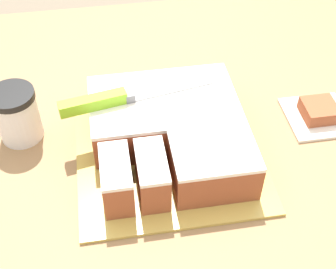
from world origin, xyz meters
TOP-DOWN VIEW (x-y plane):
  - cake_board at (0.01, 0.03)m, footprint 0.33×0.34m
  - cake at (0.01, 0.03)m, footprint 0.26×0.27m
  - knife at (-0.09, 0.08)m, footprint 0.28×0.07m
  - coffee_cup at (-0.25, 0.11)m, footprint 0.08×0.08m
  - paper_napkin at (0.31, 0.07)m, footprint 0.12×0.12m
  - brownie at (0.31, 0.07)m, footprint 0.06×0.06m

SIDE VIEW (x-z plane):
  - cake_board at x=0.01m, z-range 0.92..0.93m
  - paper_napkin at x=0.31m, z-range 0.92..0.93m
  - brownie at x=0.31m, z-range 0.93..0.95m
  - cake at x=0.01m, z-range 0.93..1.00m
  - coffee_cup at x=-0.25m, z-range 0.92..1.02m
  - knife at x=-0.09m, z-range 1.00..1.02m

